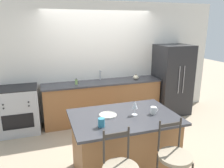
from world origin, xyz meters
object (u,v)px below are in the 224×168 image
soap_bottle (76,82)px  oven_range (19,110)px  bar_stool_far (174,164)px  tumbler_cup (101,122)px  pumpkin_decoration (136,77)px  refrigerator (172,79)px  wine_glass (135,105)px  dinner_plate (108,115)px  coffee_mug (154,110)px

soap_bottle → oven_range: bearing=179.8°
bar_stool_far → tumbler_cup: (-0.74, 0.54, 0.41)m
bar_stool_far → pumpkin_decoration: 2.79m
refrigerator → bar_stool_far: refrigerator is taller
oven_range → tumbler_cup: size_ratio=8.51×
wine_glass → oven_range: bearing=131.9°
oven_range → tumbler_cup: tumbler_cup is taller
soap_bottle → pumpkin_decoration: bearing=-0.3°
refrigerator → bar_stool_far: (-1.67, -2.64, -0.28)m
dinner_plate → oven_range: bearing=126.5°
tumbler_cup → dinner_plate: bearing=59.8°
bar_stool_far → dinner_plate: 1.08m
bar_stool_far → tumbler_cup: size_ratio=9.75×
oven_range → coffee_mug: 2.87m
dinner_plate → wine_glass: bearing=-14.3°
pumpkin_decoration → refrigerator: bearing=-2.2°
coffee_mug → tumbler_cup: (-0.83, -0.17, 0.00)m
bar_stool_far → coffee_mug: (0.09, 0.71, 0.40)m
wine_glass → pumpkin_decoration: (0.89, 1.92, -0.10)m
wine_glass → tumbler_cup: size_ratio=1.81×
refrigerator → oven_range: 3.61m
oven_range → bar_stool_far: (1.92, -2.69, 0.10)m
oven_range → wine_glass: 2.67m
oven_range → tumbler_cup: 2.50m
refrigerator → dinner_plate: (-2.23, -1.79, 0.09)m
bar_stool_far → wine_glass: 0.92m
dinner_plate → coffee_mug: (0.65, -0.15, 0.04)m
oven_range → tumbler_cup: bearing=-61.2°
pumpkin_decoration → bar_stool_far: bearing=-104.6°
wine_glass → soap_bottle: wine_glass is taller
wine_glass → tumbler_cup: bearing=-158.9°
refrigerator → dinner_plate: size_ratio=6.75×
wine_glass → pumpkin_decoration: 2.12m
bar_stool_far → dinner_plate: (-0.56, 0.85, 0.36)m
tumbler_cup → pumpkin_decoration: (1.44, 2.14, -0.01)m
tumbler_cup → soap_bottle: size_ratio=0.87×
dinner_plate → wine_glass: 0.41m
oven_range → dinner_plate: oven_range is taller
bar_stool_far → tumbler_cup: 1.01m
tumbler_cup → soap_bottle: bearing=89.1°
wine_glass → tumbler_cup: (-0.56, -0.22, -0.09)m
bar_stool_far → soap_bottle: bearing=104.9°
dinner_plate → tumbler_cup: size_ratio=2.24×
bar_stool_far → tumbler_cup: bar_stool_far is taller
wine_glass → refrigerator: bearing=45.4°
oven_range → wine_glass: bearing=-48.1°
tumbler_cup → refrigerator: bearing=41.0°
tumbler_cup → pumpkin_decoration: bearing=56.0°
tumbler_cup → bar_stool_far: bearing=-36.0°
coffee_mug → soap_bottle: 2.13m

